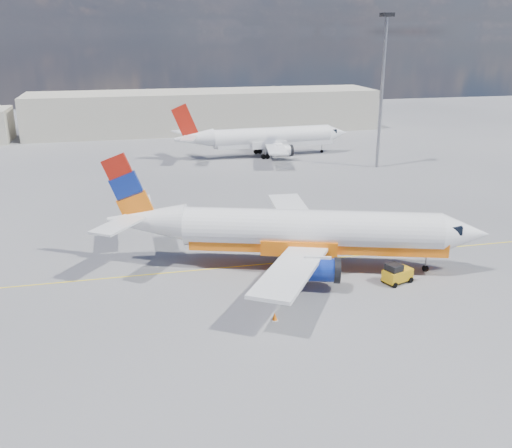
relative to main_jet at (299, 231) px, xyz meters
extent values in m
plane|color=#58585C|center=(-2.32, -1.66, -3.30)|extent=(240.00, 240.00, 0.00)
cube|color=yellow|center=(-2.32, 1.34, -3.29)|extent=(70.00, 0.15, 0.01)
cube|color=beige|center=(2.68, 73.34, 0.70)|extent=(70.00, 14.00, 8.00)
cylinder|color=white|center=(0.98, -0.32, 0.22)|extent=(21.50, 9.79, 3.33)
cone|color=white|center=(13.08, -4.23, 0.22)|extent=(4.75, 4.37, 3.33)
cone|color=white|center=(-12.52, 4.05, 0.56)|extent=(7.49, 5.11, 3.16)
cube|color=black|center=(11.78, -3.81, 0.76)|extent=(2.28, 2.65, 0.68)
cube|color=orange|center=(1.44, -0.47, -0.90)|extent=(21.32, 9.23, 1.17)
cube|color=white|center=(1.69, 6.65, -0.66)|extent=(3.93, 11.93, 0.79)
cube|color=white|center=(-2.53, -6.38, -0.66)|extent=(8.87, 11.62, 0.79)
cylinder|color=navy|center=(2.80, 3.72, -1.59)|extent=(3.92, 2.85, 1.86)
cylinder|color=navy|center=(0.09, -4.66, -1.59)|extent=(3.92, 2.85, 1.86)
cylinder|color=black|center=(4.29, 3.24, -1.59)|extent=(1.10, 2.11, 2.05)
cylinder|color=black|center=(1.58, -5.14, -1.59)|extent=(1.10, 2.11, 2.05)
cube|color=orange|center=(-13.92, 4.50, 3.55)|extent=(4.46, 1.69, 6.11)
cube|color=white|center=(-12.95, 7.48, 1.20)|extent=(2.16, 4.90, 0.18)
cube|color=white|center=(-14.88, 1.52, 1.20)|extent=(4.61, 5.22, 0.18)
cylinder|color=gray|center=(10.29, -3.33, -2.08)|extent=(0.22, 0.22, 2.05)
cylinder|color=black|center=(10.29, -3.33, -3.03)|extent=(0.59, 0.39, 0.55)
cylinder|color=black|center=(-0.16, 2.52, -2.86)|extent=(0.95, 0.62, 0.88)
cylinder|color=black|center=(-1.61, -1.95, -2.86)|extent=(0.95, 0.62, 0.88)
cylinder|color=white|center=(9.62, 45.87, -0.11)|extent=(19.63, 4.14, 3.01)
cone|color=white|center=(21.11, 46.54, -0.11)|extent=(3.71, 3.21, 3.01)
cone|color=white|center=(-3.21, 45.13, 0.20)|extent=(6.36, 3.22, 2.86)
cube|color=black|center=(19.88, 46.47, 0.38)|extent=(1.62, 2.12, 0.62)
cube|color=white|center=(10.06, 45.90, -1.13)|extent=(19.60, 3.61, 1.06)
cube|color=white|center=(7.93, 51.99, -0.91)|extent=(5.87, 10.99, 0.71)
cube|color=white|center=(8.65, 39.61, -0.91)|extent=(4.76, 10.97, 0.71)
cylinder|color=white|center=(9.83, 49.88, -1.75)|extent=(3.28, 1.87, 1.68)
cylinder|color=white|center=(10.29, 41.92, -1.75)|extent=(3.28, 1.87, 1.68)
cylinder|color=black|center=(11.24, 49.96, -1.75)|extent=(0.55, 1.88, 1.86)
cylinder|color=black|center=(11.71, 42.00, -1.75)|extent=(0.55, 1.88, 1.86)
cube|color=#B1190D|center=(-4.53, 45.05, 2.90)|extent=(4.17, 0.51, 5.53)
cube|color=white|center=(-4.70, 47.88, 0.77)|extent=(3.43, 4.84, 0.16)
cube|color=white|center=(-4.37, 42.22, 0.77)|extent=(3.01, 4.78, 0.16)
cylinder|color=gray|center=(18.46, 46.39, -2.19)|extent=(0.17, 0.17, 1.86)
cylinder|color=black|center=(18.46, 46.39, -3.05)|extent=(0.51, 0.24, 0.50)
cylinder|color=black|center=(7.73, 47.89, -2.90)|extent=(0.82, 0.38, 0.80)
cylinder|color=black|center=(7.97, 43.65, -2.90)|extent=(0.82, 0.38, 0.80)
cylinder|color=black|center=(5.85, -4.57, -3.07)|extent=(0.49, 0.33, 0.46)
cylinder|color=black|center=(6.30, -5.77, -3.07)|extent=(0.49, 0.33, 0.46)
cylinder|color=black|center=(7.56, -3.93, -3.07)|extent=(0.49, 0.33, 0.46)
cylinder|color=black|center=(8.01, -5.12, -3.07)|extent=(0.49, 0.33, 0.46)
cube|color=gold|center=(6.93, -4.85, -2.62)|extent=(2.67, 2.03, 0.91)
cube|color=black|center=(6.50, -5.01, -1.88)|extent=(1.41, 1.41, 0.55)
cube|color=white|center=(-4.43, -8.81, -3.28)|extent=(0.44, 0.44, 0.04)
cone|color=orange|center=(-4.43, -8.81, -2.97)|extent=(0.37, 0.37, 0.57)
cylinder|color=gray|center=(22.95, 34.28, 7.34)|extent=(0.47, 0.47, 21.29)
cube|color=black|center=(22.95, 34.28, 18.31)|extent=(1.60, 1.60, 0.53)
camera|label=1|loc=(-13.87, -43.55, 16.06)|focal=40.00mm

